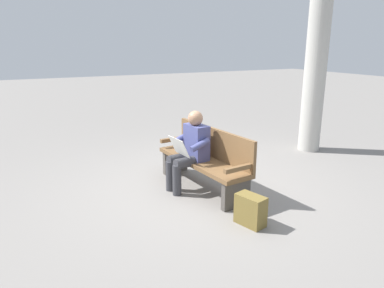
% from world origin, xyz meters
% --- Properties ---
extents(ground_plane, '(40.00, 40.00, 0.00)m').
position_xyz_m(ground_plane, '(0.00, 0.00, 0.00)').
color(ground_plane, gray).
extents(bench_near, '(1.84, 0.66, 0.90)m').
position_xyz_m(bench_near, '(0.01, -0.07, 0.46)').
color(bench_near, brown).
rests_on(bench_near, ground).
extents(person_seated, '(0.60, 0.60, 1.18)m').
position_xyz_m(person_seated, '(0.06, 0.17, 0.63)').
color(person_seated, '#474C84').
rests_on(person_seated, ground).
extents(backpack, '(0.40, 0.31, 0.37)m').
position_xyz_m(backpack, '(-1.26, 0.01, 0.18)').
color(backpack, brown).
rests_on(backpack, ground).
extents(support_pillar, '(0.42, 0.42, 3.56)m').
position_xyz_m(support_pillar, '(0.79, -2.92, 1.78)').
color(support_pillar, '#B2AFA8').
rests_on(support_pillar, ground).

